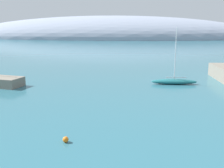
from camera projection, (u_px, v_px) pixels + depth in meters
name	position (u px, v px, depth m)	size (l,w,h in m)	color
distant_ridge	(110.00, 38.00, 226.27)	(256.14, 86.75, 36.85)	#8E99AD
sailboat_teal_near_shore	(174.00, 81.00, 48.29)	(8.32, 1.81, 10.15)	#1E6B70
mooring_buoy_orange	(66.00, 139.00, 24.29)	(0.55, 0.55, 0.55)	orange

